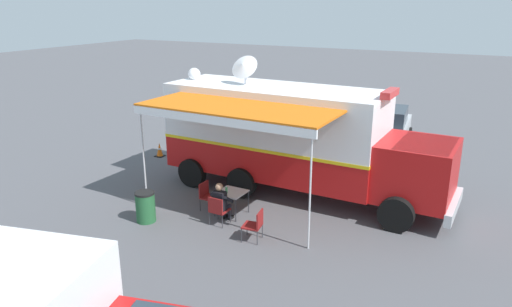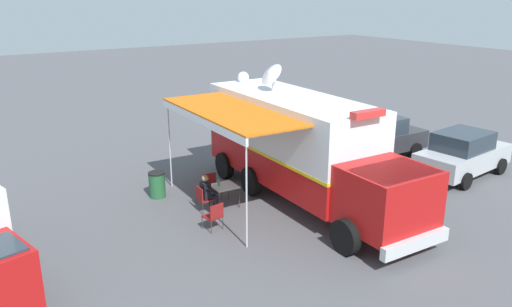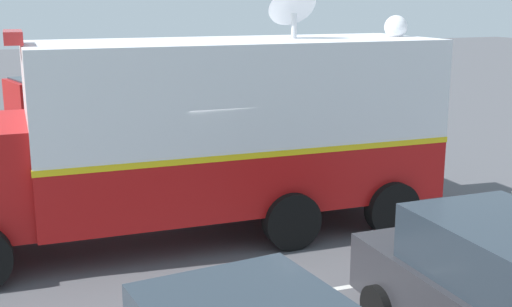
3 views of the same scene
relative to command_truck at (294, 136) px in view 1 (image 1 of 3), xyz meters
name	(u,v)px [view 1 (image 1 of 3)]	position (x,y,z in m)	size (l,w,h in m)	color
ground_plane	(274,187)	(-0.05, -0.75, -1.94)	(100.00, 100.00, 0.00)	#515156
lot_stripe	(294,161)	(-3.07, -1.26, -1.94)	(0.12, 4.80, 0.01)	silver
command_truck	(294,136)	(0.00, 0.00, 0.00)	(5.00, 9.55, 4.53)	#B71414
folding_table	(232,194)	(2.50, -0.92, -1.27)	(0.82, 0.82, 0.73)	silver
water_bottle	(226,190)	(2.65, -1.00, -1.11)	(0.07, 0.07, 0.22)	#3F9959
folding_chair_at_table	(218,209)	(3.30, -0.90, -1.43)	(0.49, 0.49, 0.87)	maroon
folding_chair_beside_table	(207,194)	(2.53, -1.77, -1.43)	(0.49, 0.49, 0.87)	maroon
folding_chair_spare_by_truck	(256,223)	(3.63, 0.49, -1.43)	(0.55, 0.55, 0.87)	maroon
seated_responder	(221,202)	(3.11, -0.90, -1.29)	(0.67, 0.56, 1.25)	black
trash_bin	(146,207)	(4.06, -2.90, -1.49)	(0.57, 0.57, 0.91)	#235B33
traffic_cone	(160,150)	(-1.00, -6.44, -1.66)	(0.36, 0.36, 0.58)	black
car_behind_truck	(386,127)	(-6.72, 1.49, -1.06)	(4.37, 2.35, 1.76)	#B2B5BA
car_far_corner	(304,123)	(-5.71, -1.94, -1.06)	(4.23, 2.07, 1.76)	#2D2D33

